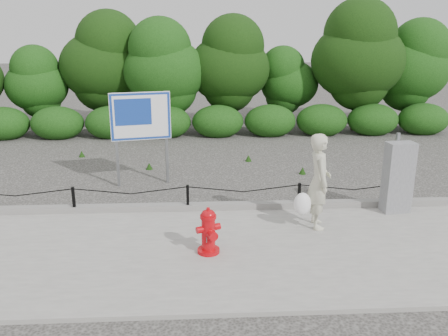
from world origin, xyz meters
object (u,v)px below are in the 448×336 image
pedestrian (318,183)px  advertising_sign (141,120)px  fire_hydrant (209,231)px  utility_cabinet (398,177)px

pedestrian → advertising_sign: bearing=52.9°
fire_hydrant → pedestrian: bearing=3.2°
utility_cabinet → advertising_sign: (-5.82, 2.39, 0.86)m
pedestrian → utility_cabinet: bearing=-68.1°
utility_cabinet → advertising_sign: bearing=151.0°
fire_hydrant → utility_cabinet: size_ratio=0.50×
fire_hydrant → advertising_sign: advertising_sign is taller
pedestrian → utility_cabinet: size_ratio=1.12×
utility_cabinet → pedestrian: bearing=-166.6°
fire_hydrant → advertising_sign: bearing=89.0°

